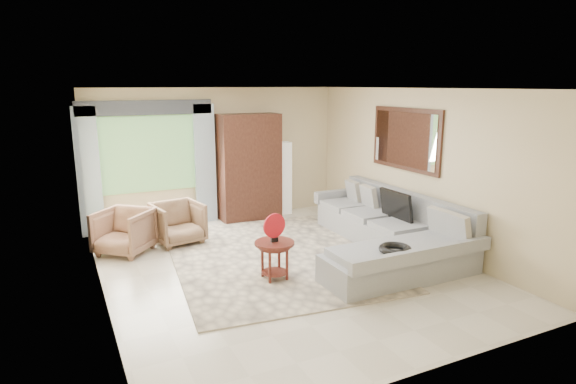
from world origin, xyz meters
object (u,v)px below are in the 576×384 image
tv_screen (396,205)px  floor_lamp (284,178)px  armchair_right (178,223)px  armchair_left (124,232)px  sectional_sofa (388,236)px  potted_plant (102,226)px  armoire (249,167)px  coffee_table (275,260)px

tv_screen → floor_lamp: bearing=104.1°
tv_screen → armchair_right: bearing=150.5°
armchair_right → tv_screen: bearing=-39.5°
armchair_left → floor_lamp: bearing=60.4°
sectional_sofa → potted_plant: (-4.07, 2.73, -0.04)m
tv_screen → armchair_left: 4.42m
armchair_left → armoire: 2.86m
sectional_sofa → armchair_left: sectional_sofa is taller
tv_screen → armoire: (-1.50, 2.72, 0.33)m
armchair_right → floor_lamp: floor_lamp is taller
coffee_table → armchair_left: size_ratio=0.70×
tv_screen → armoire: bearing=118.8°
tv_screen → coffee_table: bearing=-171.2°
armchair_left → armchair_right: bearing=49.8°
tv_screen → floor_lamp: (-0.70, 2.78, 0.03)m
armchair_left → floor_lamp: (3.37, 1.11, 0.39)m
sectional_sofa → tv_screen: bearing=33.0°
armchair_left → armoire: (2.57, 1.05, 0.69)m
armchair_left → potted_plant: 0.93m
sectional_sofa → tv_screen: 0.54m
armoire → potted_plant: bearing=-176.7°
coffee_table → tv_screen: bearing=8.8°
armoire → coffee_table: bearing=-105.5°
coffee_table → armchair_left: bearing=130.0°
sectional_sofa → floor_lamp: 3.03m
sectional_sofa → potted_plant: size_ratio=7.23×
coffee_table → armchair_right: armchair_right is taller
coffee_table → armoire: 3.30m
tv_screen → coffee_table: (-2.36, -0.37, -0.43)m
coffee_table → potted_plant: 3.53m
coffee_table → potted_plant: coffee_table is taller
coffee_table → armoire: bearing=74.5°
sectional_sofa → armchair_left: 4.23m
sectional_sofa → coffee_table: sectional_sofa is taller
armchair_right → armoire: armoire is taller
potted_plant → floor_lamp: size_ratio=0.32×
coffee_table → floor_lamp: 3.59m
potted_plant → floor_lamp: floor_lamp is taller
armoire → armchair_right: bearing=-151.1°
armchair_left → potted_plant: (-0.26, 0.88, -0.12)m
armchair_right → potted_plant: (-1.16, 0.76, -0.12)m
sectional_sofa → floor_lamp: (-0.43, 2.96, 0.47)m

